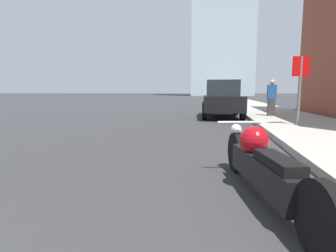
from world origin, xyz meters
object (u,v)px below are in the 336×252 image
stop_sign (300,79)px  pedestrian (272,98)px  motorcycle (261,165)px  parked_car_black (222,99)px  parked_car_white (216,95)px

stop_sign → pedestrian: size_ratio=1.35×
motorcycle → stop_sign: (2.07, 5.77, 1.21)m
motorcycle → parked_car_black: bearing=79.6°
pedestrian → parked_car_white: bearing=101.1°
parked_car_white → pedestrian: bearing=-79.8°
motorcycle → parked_car_black: parked_car_black is taller
parked_car_black → parked_car_white: (-0.21, 11.28, 0.03)m
parked_car_black → parked_car_white: parked_car_white is taller
motorcycle → pedestrian: bearing=66.5°
stop_sign → pedestrian: stop_sign is taller
stop_sign → parked_car_black: bearing=121.2°
parked_car_black → stop_sign: size_ratio=1.96×
motorcycle → pedestrian: (1.93, 9.01, 0.55)m
parked_car_white → pedestrian: size_ratio=2.60×
motorcycle → parked_car_black: (-0.17, 9.48, 0.47)m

